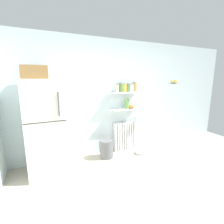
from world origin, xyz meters
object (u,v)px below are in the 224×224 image
object	(u,v)px
storage_jar_2	(124,88)
hanging_fruit_basket	(174,82)
radiator	(125,136)
storage_jar_5	(135,87)
storage_jar_3	(128,88)
storage_jar_1	(121,87)
vase	(127,104)
trash_bin	(107,149)
pet_food_bowl	(140,153)
refrigerator	(45,125)
storage_jar_4	(131,88)
shelf_bowl	(131,107)
storage_jar_0	(117,88)

from	to	relation	value
storage_jar_2	hanging_fruit_basket	distance (m)	1.21
radiator	storage_jar_5	xyz separation A→B (m)	(0.23, -0.03, 1.20)
storage_jar_3	storage_jar_1	bearing A→B (deg)	180.00
vase	hanging_fruit_basket	distance (m)	1.23
trash_bin	pet_food_bowl	bearing A→B (deg)	-11.67
storage_jar_3	trash_bin	distance (m)	1.48
storage_jar_5	pet_food_bowl	distance (m)	1.56
refrigerator	storage_jar_4	world-z (taller)	refrigerator
storage_jar_2	shelf_bowl	size ratio (longest dim) A/B	1.11
storage_jar_0	pet_food_bowl	distance (m)	1.60
radiator	hanging_fruit_basket	distance (m)	1.75
radiator	hanging_fruit_basket	size ratio (longest dim) A/B	2.24
storage_jar_0	storage_jar_5	distance (m)	0.46
storage_jar_0	storage_jar_4	size ratio (longest dim) A/B	0.98
hanging_fruit_basket	storage_jar_5	bearing A→B (deg)	159.31
storage_jar_1	storage_jar_2	xyz separation A→B (m)	(0.09, -0.00, -0.01)
storage_jar_3	shelf_bowl	xyz separation A→B (m)	(0.11, 0.00, -0.45)
storage_jar_1	storage_jar_3	bearing A→B (deg)	0.00
storage_jar_1	pet_food_bowl	distance (m)	1.59
radiator	storage_jar_5	world-z (taller)	storage_jar_5
storage_jar_5	vase	bearing A→B (deg)	180.00
storage_jar_3	hanging_fruit_basket	bearing A→B (deg)	-17.34
storage_jar_5	vase	distance (m)	0.44
radiator	refrigerator	bearing A→B (deg)	-171.60
shelf_bowl	storage_jar_4	bearing A→B (deg)	180.00
storage_jar_0	storage_jar_5	size ratio (longest dim) A/B	0.82
vase	shelf_bowl	bearing A→B (deg)	0.00
vase	shelf_bowl	distance (m)	0.14
storage_jar_1	storage_jar_3	size ratio (longest dim) A/B	1.09
refrigerator	storage_jar_3	distance (m)	1.95
storage_jar_0	storage_jar_2	bearing A→B (deg)	-0.00
storage_jar_5	hanging_fruit_basket	distance (m)	0.95
storage_jar_2	shelf_bowl	bearing A→B (deg)	0.00
storage_jar_1	hanging_fruit_basket	world-z (taller)	hanging_fruit_basket
storage_jar_1	hanging_fruit_basket	bearing A→B (deg)	-14.90
storage_jar_0	hanging_fruit_basket	xyz separation A→B (m)	(1.34, -0.33, 0.13)
pet_food_bowl	radiator	bearing A→B (deg)	117.59
storage_jar_2	storage_jar_3	world-z (taller)	storage_jar_3
vase	storage_jar_5	bearing A→B (deg)	0.00
refrigerator	radiator	size ratio (longest dim) A/B	2.80
storage_jar_0	pet_food_bowl	size ratio (longest dim) A/B	0.87
storage_jar_0	storage_jar_3	size ratio (longest dim) A/B	0.94
refrigerator	storage_jar_4	distance (m)	2.04
refrigerator	vase	size ratio (longest dim) A/B	8.23
storage_jar_1	trash_bin	world-z (taller)	storage_jar_1
storage_jar_1	trash_bin	size ratio (longest dim) A/B	0.53
storage_jar_4	storage_jar_5	bearing A→B (deg)	-0.00
storage_jar_0	hanging_fruit_basket	world-z (taller)	hanging_fruit_basket
refrigerator	hanging_fruit_basket	world-z (taller)	refrigerator
storage_jar_2	refrigerator	bearing A→B (deg)	-172.34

